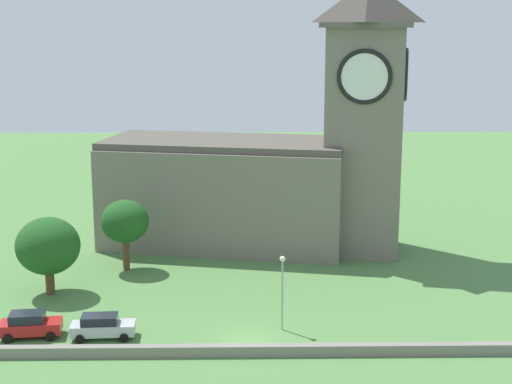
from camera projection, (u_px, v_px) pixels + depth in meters
ground_plane at (247, 277)px, 72.10m from camera, size 200.00×200.00×0.00m
church at (270, 168)px, 80.60m from camera, size 32.95×16.66×27.49m
quay_barrier at (249, 350)px, 54.73m from camera, size 46.48×0.70×0.82m
car_red at (30, 325)px, 57.96m from camera, size 4.74×2.69×1.93m
car_silver at (102, 326)px, 57.77m from camera, size 4.86×2.31×1.82m
streetlamp_west_mid at (282, 280)px, 58.68m from camera, size 0.44×0.44×5.94m
tree_riverside_east at (48, 246)px, 66.54m from camera, size 5.55×5.55×6.88m
tree_churchyard at (125, 222)px, 73.16m from camera, size 4.54×4.54×6.87m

